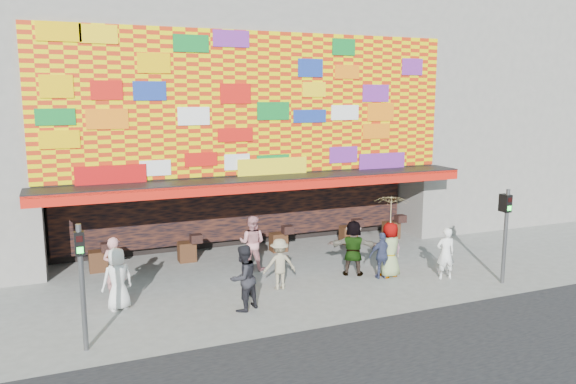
% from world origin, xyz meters
% --- Properties ---
extents(ground, '(90.00, 90.00, 0.00)m').
position_xyz_m(ground, '(0.00, 0.00, 0.00)').
color(ground, slate).
rests_on(ground, ground).
extents(shop_building, '(15.20, 9.40, 10.00)m').
position_xyz_m(shop_building, '(0.00, 8.18, 5.23)').
color(shop_building, gray).
rests_on(shop_building, ground).
extents(neighbor_right, '(11.00, 8.00, 12.00)m').
position_xyz_m(neighbor_right, '(13.00, 8.00, 6.00)').
color(neighbor_right, gray).
rests_on(neighbor_right, ground).
extents(signal_left, '(0.22, 0.20, 3.00)m').
position_xyz_m(signal_left, '(-6.20, -1.50, 1.86)').
color(signal_left, '#59595B').
rests_on(signal_left, ground).
extents(signal_right, '(0.22, 0.20, 3.00)m').
position_xyz_m(signal_right, '(6.20, -1.50, 1.86)').
color(signal_right, '#59595B').
rests_on(signal_right, ground).
extents(ped_a, '(0.97, 0.77, 1.74)m').
position_xyz_m(ped_a, '(-5.23, 0.82, 0.87)').
color(ped_a, white).
rests_on(ped_a, ground).
extents(ped_b, '(0.81, 0.74, 1.85)m').
position_xyz_m(ped_b, '(-5.22, 1.66, 0.93)').
color(ped_b, '#D18887').
rests_on(ped_b, ground).
extents(ped_c, '(1.12, 1.04, 1.84)m').
position_xyz_m(ped_c, '(-2.06, -0.55, 0.92)').
color(ped_c, black).
rests_on(ped_c, ground).
extents(ped_d, '(1.06, 0.67, 1.57)m').
position_xyz_m(ped_d, '(-0.51, 0.67, 0.78)').
color(ped_d, gray).
rests_on(ped_d, ground).
extents(ped_e, '(0.94, 0.53, 1.52)m').
position_xyz_m(ped_e, '(2.93, 0.34, 0.76)').
color(ped_e, '#333A5A').
rests_on(ped_e, ground).
extents(ped_f, '(1.74, 1.31, 1.83)m').
position_xyz_m(ped_f, '(2.23, 1.02, 0.92)').
color(ped_f, gray).
rests_on(ped_f, ground).
extents(ped_g, '(0.94, 0.66, 1.81)m').
position_xyz_m(ped_g, '(3.23, 0.38, 0.90)').
color(ped_g, gray).
rests_on(ped_g, ground).
extents(ped_h, '(0.69, 0.53, 1.68)m').
position_xyz_m(ped_h, '(4.78, -0.47, 0.84)').
color(ped_h, white).
rests_on(ped_h, ground).
extents(ped_i, '(1.14, 1.10, 1.86)m').
position_xyz_m(ped_i, '(-0.64, 2.83, 0.93)').
color(ped_i, '#CF868B').
rests_on(ped_i, ground).
extents(parasol, '(1.18, 1.20, 1.94)m').
position_xyz_m(parasol, '(3.23, 0.38, 2.19)').
color(parasol, '#FAEC9E').
rests_on(parasol, ground).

